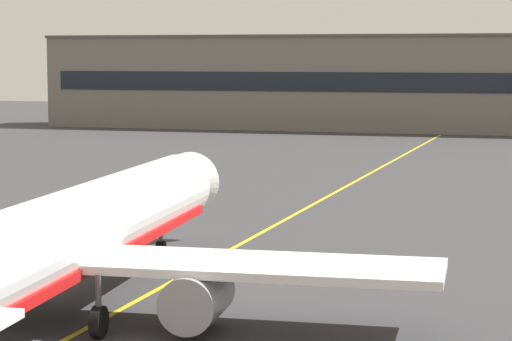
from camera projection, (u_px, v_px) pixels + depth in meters
taxiway_centreline at (232, 249)px, 60.64m from camera, size 6.86×179.89×0.01m
airliner_foreground at (54, 243)px, 43.54m from camera, size 32.22×41.52×11.65m
safety_cone_by_nose_gear at (209, 253)px, 57.88m from camera, size 0.44×0.44×0.55m
terminal_building at (423, 83)px, 152.60m from camera, size 114.33×12.40×14.03m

